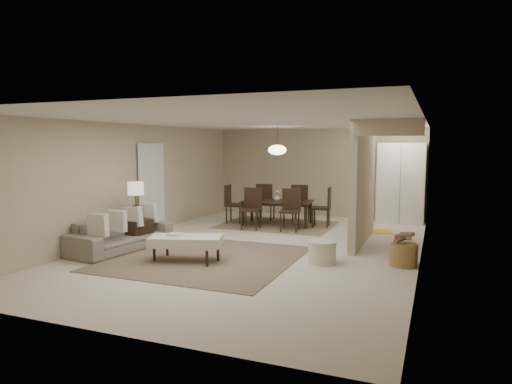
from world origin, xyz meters
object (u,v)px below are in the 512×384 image
at_px(sofa, 121,234).
at_px(wicker_basket, 404,255).
at_px(pantry_cabinet, 401,183).
at_px(dining_table, 277,213).
at_px(ottoman_bench, 186,241).
at_px(side_table, 137,233).
at_px(round_pouf, 322,252).

relative_size(sofa, wicker_basket, 4.74).
height_order(pantry_cabinet, wicker_basket, pantry_cabinet).
bearing_deg(dining_table, wicker_basket, -48.36).
bearing_deg(wicker_basket, ottoman_bench, -162.98).
relative_size(sofa, ottoman_bench, 1.56).
bearing_deg(ottoman_bench, side_table, 136.86).
bearing_deg(ottoman_bench, sofa, 151.23).
relative_size(round_pouf, dining_table, 0.28).
height_order(wicker_basket, dining_table, dining_table).
distance_m(round_pouf, wicker_basket, 1.37).
relative_size(sofa, round_pouf, 4.30).
bearing_deg(ottoman_bench, dining_table, 67.71).
relative_size(sofa, side_table, 3.94).
relative_size(pantry_cabinet, wicker_basket, 4.65).
distance_m(sofa, wicker_basket, 5.26).
height_order(ottoman_bench, side_table, side_table).
xyz_separation_m(ottoman_bench, round_pouf, (2.25, 0.77, -0.17)).
height_order(round_pouf, wicker_basket, round_pouf).
xyz_separation_m(ottoman_bench, dining_table, (0.28, 4.06, -0.05)).
relative_size(side_table, dining_table, 0.31).
xyz_separation_m(round_pouf, wicker_basket, (1.33, 0.33, -0.00)).
xyz_separation_m(pantry_cabinet, side_table, (-4.75, -4.91, -0.78)).
height_order(sofa, side_table, sofa).
distance_m(pantry_cabinet, dining_table, 3.38).
bearing_deg(pantry_cabinet, ottoman_bench, -119.38).
xyz_separation_m(pantry_cabinet, ottoman_bench, (-3.17, -5.64, -0.69)).
bearing_deg(round_pouf, ottoman_bench, -161.19).
distance_m(round_pouf, dining_table, 3.84).
xyz_separation_m(sofa, round_pouf, (3.87, 0.47, -0.12)).
bearing_deg(pantry_cabinet, sofa, -131.96).
distance_m(side_table, dining_table, 3.81).
xyz_separation_m(wicker_basket, dining_table, (-3.29, 2.97, 0.12)).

